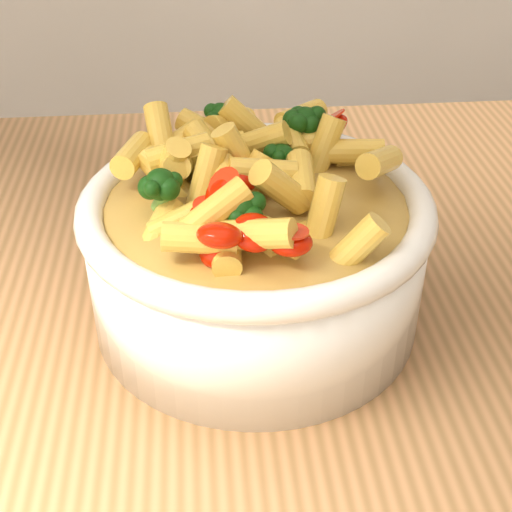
{
  "coord_description": "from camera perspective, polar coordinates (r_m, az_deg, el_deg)",
  "views": [
    {
      "loc": [
        0.04,
        -0.49,
        1.28
      ],
      "look_at": [
        0.08,
        -0.03,
        0.96
      ],
      "focal_mm": 50.0,
      "sensor_mm": 36.0,
      "label": 1
    }
  ],
  "objects": [
    {
      "name": "pasta_salad",
      "position": [
        0.52,
        0.0,
        6.62
      ],
      "size": [
        0.21,
        0.21,
        0.05
      ],
      "color": "#FFDD50",
      "rests_on": "serving_bowl"
    },
    {
      "name": "serving_bowl",
      "position": [
        0.56,
        -0.0,
        0.12
      ],
      "size": [
        0.27,
        0.27,
        0.12
      ],
      "color": "white",
      "rests_on": "table"
    },
    {
      "name": "table",
      "position": [
        0.68,
        -6.87,
        -10.14
      ],
      "size": [
        1.2,
        0.8,
        0.9
      ],
      "color": "#B0794B",
      "rests_on": "ground"
    }
  ]
}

